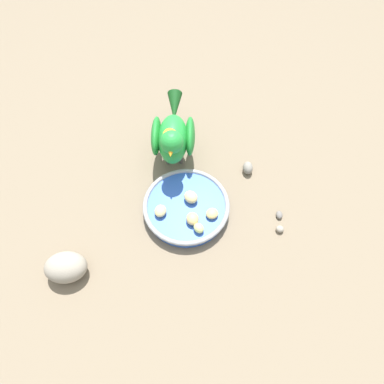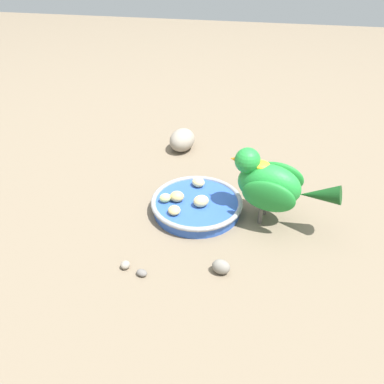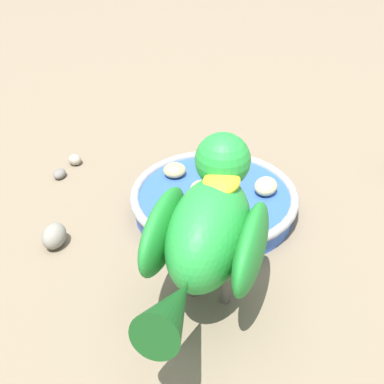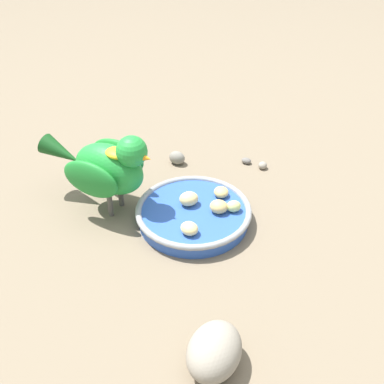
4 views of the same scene
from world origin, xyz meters
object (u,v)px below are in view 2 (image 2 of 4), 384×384
at_px(feeding_bowl, 197,205).
at_px(parrot, 271,183).
at_px(pebble_0, 125,265).
at_px(pebble_1, 221,267).
at_px(pebble_2, 142,273).
at_px(apple_piece_2, 165,198).
at_px(apple_piece_0, 174,210).
at_px(apple_piece_3, 201,201).
at_px(apple_piece_1, 198,182).
at_px(apple_piece_4, 177,196).
at_px(rock_large, 182,140).

bearing_deg(feeding_bowl, parrot, 0.01).
xyz_separation_m(pebble_0, pebble_1, (0.16, 0.02, 0.01)).
bearing_deg(pebble_2, apple_piece_2, 92.01).
height_order(apple_piece_0, apple_piece_2, apple_piece_2).
distance_m(apple_piece_0, parrot, 0.20).
relative_size(apple_piece_2, pebble_2, 1.25).
height_order(apple_piece_2, apple_piece_3, apple_piece_3).
bearing_deg(apple_piece_0, feeding_bowl, 53.58).
height_order(apple_piece_1, pebble_1, apple_piece_1).
height_order(apple_piece_3, parrot, parrot).
height_order(pebble_0, pebble_2, pebble_0).
height_order(feeding_bowl, pebble_1, feeding_bowl).
bearing_deg(apple_piece_2, apple_piece_4, 20.10).
height_order(apple_piece_1, pebble_0, apple_piece_1).
distance_m(rock_large, pebble_2, 0.46).
relative_size(apple_piece_4, pebble_1, 0.92).
xyz_separation_m(apple_piece_4, pebble_0, (-0.05, -0.18, -0.03)).
xyz_separation_m(apple_piece_4, pebble_1, (0.11, -0.16, -0.02)).
relative_size(apple_piece_3, pebble_1, 1.00).
bearing_deg(rock_large, apple_piece_3, -69.65).
xyz_separation_m(apple_piece_2, pebble_1, (0.14, -0.15, -0.02)).
height_order(apple_piece_2, rock_large, rock_large).
distance_m(apple_piece_0, pebble_2, 0.15).
bearing_deg(pebble_0, pebble_2, -18.03).
height_order(apple_piece_4, pebble_0, apple_piece_4).
height_order(feeding_bowl, apple_piece_0, apple_piece_0).
xyz_separation_m(apple_piece_3, parrot, (0.13, 0.01, 0.05)).
relative_size(apple_piece_3, pebble_0, 1.87).
xyz_separation_m(feeding_bowl, parrot, (0.14, 0.00, 0.07)).
bearing_deg(feeding_bowl, apple_piece_0, -126.42).
bearing_deg(apple_piece_3, pebble_1, -67.43).
bearing_deg(feeding_bowl, rock_large, 109.11).
relative_size(apple_piece_2, apple_piece_4, 0.82).
distance_m(apple_piece_3, apple_piece_4, 0.05).
distance_m(apple_piece_0, rock_large, 0.31).
bearing_deg(apple_piece_4, apple_piece_3, -8.11).
bearing_deg(apple_piece_3, apple_piece_0, -142.39).
bearing_deg(apple_piece_2, rock_large, 95.45).
xyz_separation_m(parrot, pebble_1, (-0.07, -0.16, -0.07)).
bearing_deg(apple_piece_1, rock_large, 112.10).
distance_m(feeding_bowl, pebble_1, 0.18).
relative_size(parrot, pebble_1, 6.80).
distance_m(apple_piece_3, pebble_1, 0.17).
height_order(apple_piece_3, rock_large, rock_large).
xyz_separation_m(apple_piece_0, apple_piece_1, (0.03, 0.11, 0.00)).
relative_size(apple_piece_3, pebble_2, 1.66).
xyz_separation_m(apple_piece_3, apple_piece_4, (-0.05, 0.01, -0.00)).
bearing_deg(parrot, rock_large, -35.20).
height_order(apple_piece_1, apple_piece_4, apple_piece_4).
xyz_separation_m(pebble_0, pebble_2, (0.03, -0.01, -0.00)).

